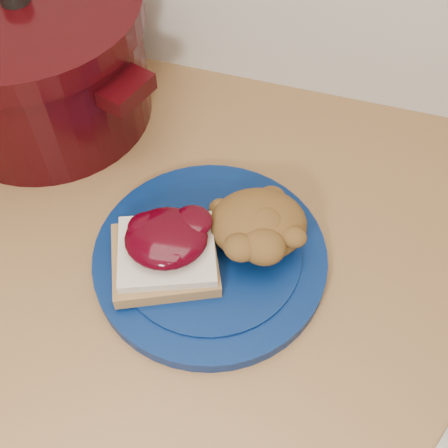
# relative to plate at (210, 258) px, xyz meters

# --- Properties ---
(base_cabinet) EXTENTS (4.00, 0.60, 0.86)m
(base_cabinet) POSITION_rel_plate_xyz_m (0.04, 0.01, -0.48)
(base_cabinet) COLOR beige
(base_cabinet) RESTS_ON floor
(plate) EXTENTS (0.32, 0.32, 0.02)m
(plate) POSITION_rel_plate_xyz_m (0.00, 0.00, 0.00)
(plate) COLOR #051A4B
(plate) RESTS_ON wood_countertop
(sandwich) EXTENTS (0.14, 0.13, 0.05)m
(sandwich) POSITION_rel_plate_xyz_m (-0.04, -0.03, 0.04)
(sandwich) COLOR olive
(sandwich) RESTS_ON plate
(stuffing_mound) EXTENTS (0.13, 0.12, 0.05)m
(stuffing_mound) POSITION_rel_plate_xyz_m (0.04, 0.03, 0.04)
(stuffing_mound) COLOR brown
(stuffing_mound) RESTS_ON plate
(dutch_oven) EXTENTS (0.36, 0.36, 0.18)m
(dutch_oven) POSITION_rel_plate_xyz_m (-0.28, 0.17, 0.08)
(dutch_oven) COLOR black
(dutch_oven) RESTS_ON wood_countertop
(pepper_grinder) EXTENTS (0.06, 0.06, 0.14)m
(pepper_grinder) POSITION_rel_plate_xyz_m (-0.33, 0.20, 0.06)
(pepper_grinder) COLOR black
(pepper_grinder) RESTS_ON wood_countertop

